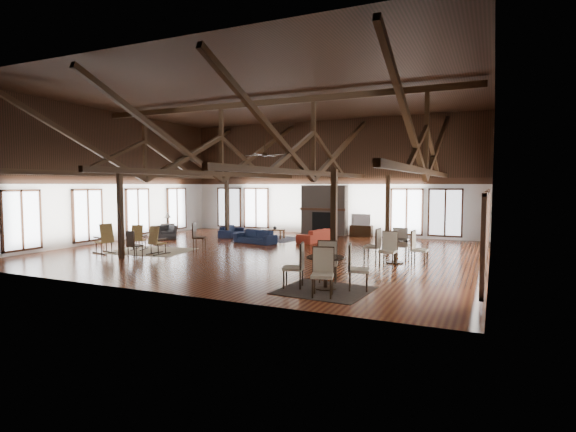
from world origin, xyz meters
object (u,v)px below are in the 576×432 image
at_px(cafe_table_near, 325,267).
at_px(tv_console, 361,231).
at_px(cafe_table_far, 395,247).
at_px(sofa_orange, 315,235).
at_px(sofa_navy_left, 231,231).
at_px(coffee_table, 273,230).
at_px(armchair, 164,232).
at_px(sofa_navy_front, 255,237).

height_order(cafe_table_near, tv_console, cafe_table_near).
bearing_deg(cafe_table_far, tv_console, 113.67).
bearing_deg(cafe_table_near, sofa_orange, 112.97).
relative_size(sofa_navy_left, tv_console, 1.66).
relative_size(sofa_orange, cafe_table_near, 0.89).
xyz_separation_m(sofa_orange, coffee_table, (-2.33, 0.35, 0.11)).
distance_m(sofa_orange, cafe_table_near, 9.38).
distance_m(armchair, tv_console, 9.80).
relative_size(sofa_orange, cafe_table_far, 0.92).
distance_m(sofa_navy_front, coffee_table, 1.91).
xyz_separation_m(armchair, cafe_table_near, (10.67, -6.59, 0.25)).
distance_m(sofa_orange, cafe_table_far, 6.12).
bearing_deg(tv_console, coffee_table, -143.48).
distance_m(sofa_navy_front, sofa_orange, 2.74).
xyz_separation_m(sofa_navy_front, coffee_table, (-0.07, 1.91, 0.11)).
height_order(sofa_navy_left, coffee_table, sofa_navy_left).
distance_m(coffee_table, cafe_table_far, 8.17).
bearing_deg(coffee_table, sofa_navy_left, 160.88).
distance_m(sofa_orange, armchair, 7.31).
distance_m(armchair, cafe_table_far, 11.71).
bearing_deg(cafe_table_near, coffee_table, 123.68).
relative_size(coffee_table, armchair, 1.34).
xyz_separation_m(coffee_table, tv_console, (3.67, 2.72, -0.12)).
bearing_deg(sofa_navy_front, coffee_table, 104.46).
xyz_separation_m(sofa_orange, cafe_table_near, (3.66, -8.63, 0.28)).
relative_size(sofa_orange, armchair, 1.99).
xyz_separation_m(sofa_navy_front, cafe_table_far, (6.76, -2.57, 0.27)).
bearing_deg(sofa_navy_left, sofa_orange, -103.01).
height_order(coffee_table, cafe_table_near, cafe_table_near).
height_order(armchair, tv_console, armchair).
bearing_deg(sofa_orange, cafe_table_near, 33.59).
bearing_deg(sofa_orange, cafe_table_far, 58.08).
xyz_separation_m(armchair, cafe_table_far, (11.52, -2.09, 0.24)).
relative_size(armchair, tv_console, 0.89).
bearing_deg(armchair, tv_console, -29.01).
distance_m(coffee_table, armchair, 5.27).
relative_size(sofa_orange, coffee_table, 1.49).
bearing_deg(sofa_navy_left, tv_console, -74.72).
bearing_deg(cafe_table_far, sofa_navy_front, 159.17).
bearing_deg(coffee_table, armchair, -174.79).
height_order(sofa_orange, cafe_table_near, cafe_table_near).
xyz_separation_m(sofa_navy_left, tv_console, (5.97, 2.83, 0.01)).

